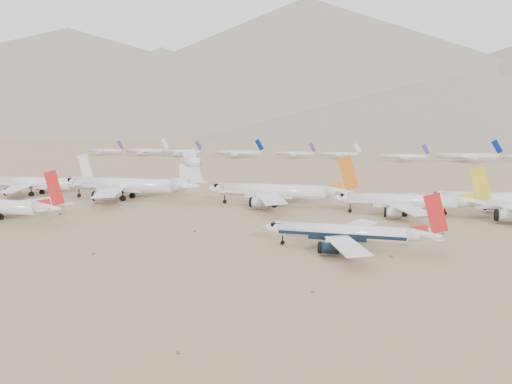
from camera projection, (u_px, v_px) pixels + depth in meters
The scene contains 9 objects.
ground at pixel (288, 252), 121.33m from camera, with size 7000.00×7000.00×0.00m, color #85694D.
main_airliner at pixel (349, 233), 122.96m from camera, with size 42.54×41.55×15.01m.
row2_gold_tail at pixel (407, 201), 168.39m from camera, with size 48.05×46.99×17.11m.
row2_orange_tail at pixel (279, 192), 187.29m from camera, with size 54.76×53.57×19.53m.
row2_white_trijet at pixel (131, 185), 202.12m from camera, with size 59.90×58.55×21.23m.
row2_white_twin at pixel (37, 183), 214.90m from camera, with size 51.97×50.85×18.57m.
distant_storage_row at pixel (301, 154), 437.07m from camera, with size 466.70×55.72×15.83m.
mountain_range at pixel (414, 74), 1647.47m from camera, with size 7354.00×3024.00×470.00m.
desert_scrub at pixel (266, 290), 92.83m from camera, with size 261.14×121.67×0.63m.
Camera 1 is at (24.64, -115.84, 31.07)m, focal length 35.00 mm.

